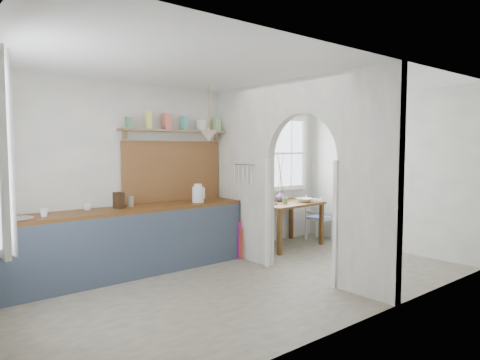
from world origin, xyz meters
TOP-DOWN VIEW (x-y plane):
  - floor at (0.00, 0.00)m, footprint 5.80×3.20m
  - ceiling at (0.00, 0.00)m, footprint 5.80×3.20m
  - walls at (0.00, 0.00)m, footprint 5.81×3.21m
  - partition at (0.70, 0.06)m, footprint 0.12×3.20m
  - nook_window at (1.80, 1.56)m, footprint 1.76×0.10m
  - counter at (-1.13, 1.33)m, footprint 3.50×0.60m
  - sink at (-2.43, 1.30)m, footprint 0.40×0.40m
  - backsplash at (-0.20, 1.58)m, footprint 1.65×0.03m
  - shelf at (-0.20, 1.49)m, footprint 1.75×0.20m
  - pendant_lamp at (0.15, 1.15)m, footprint 0.26×0.26m
  - utensil_rail at (0.61, 0.90)m, footprint 0.02×0.50m
  - dining_table at (1.76, 1.15)m, footprint 1.27×0.89m
  - chair_left at (0.87, 1.25)m, footprint 0.52×0.52m
  - chair_right at (2.62, 1.14)m, footprint 0.41×0.41m
  - kettle at (-0.00, 1.22)m, footprint 0.26×0.23m
  - mug_a at (-2.13, 1.24)m, footprint 0.11×0.11m
  - mug_b at (-1.57, 1.41)m, footprint 0.15×0.15m
  - knife_block at (-1.18, 1.33)m, footprint 0.12×0.15m
  - jar at (-0.98, 1.40)m, footprint 0.11×0.11m
  - towel_magenta at (0.58, 0.97)m, footprint 0.02×0.03m
  - towel_orange at (0.58, 0.92)m, footprint 0.02×0.03m
  - bowl at (2.06, 1.00)m, footprint 0.31×0.31m
  - table_cup at (1.65, 1.06)m, footprint 0.12×0.12m
  - plate at (1.41, 1.12)m, footprint 0.21×0.21m
  - vase at (1.79, 1.31)m, footprint 0.20×0.20m

SIDE VIEW (x-z plane):
  - floor at x=0.00m, z-range -0.01..0.01m
  - towel_orange at x=0.58m, z-range 0.02..0.48m
  - towel_magenta at x=0.58m, z-range -0.02..0.57m
  - dining_table at x=1.76m, z-range 0.00..0.76m
  - chair_right at x=2.62m, z-range 0.00..0.83m
  - counter at x=-1.13m, z-range 0.01..0.91m
  - chair_left at x=0.87m, z-range 0.00..0.94m
  - plate at x=1.41m, z-range 0.76..0.78m
  - bowl at x=2.06m, z-range 0.76..0.83m
  - table_cup at x=1.65m, z-range 0.76..0.86m
  - vase at x=1.79m, z-range 0.76..0.95m
  - sink at x=-2.43m, z-range 0.88..0.90m
  - mug_a at x=-2.13m, z-range 0.90..0.99m
  - mug_b at x=-1.57m, z-range 0.90..1.00m
  - jar at x=-0.98m, z-range 0.90..1.04m
  - knife_block at x=-1.18m, z-range 0.90..1.12m
  - kettle at x=0.00m, z-range 0.90..1.17m
  - walls at x=0.00m, z-range 0.00..2.60m
  - backsplash at x=-0.20m, z-range 0.90..1.80m
  - utensil_rail at x=0.61m, z-range 1.44..1.46m
  - partition at x=0.70m, z-range 0.15..2.75m
  - nook_window at x=1.80m, z-range 0.95..2.25m
  - pendant_lamp at x=0.15m, z-range 1.80..1.96m
  - shelf at x=-0.20m, z-range 1.89..2.10m
  - ceiling at x=0.00m, z-range 2.60..2.60m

